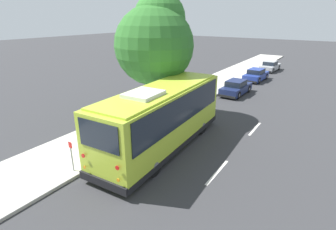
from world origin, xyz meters
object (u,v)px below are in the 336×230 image
parked_sedan_silver (270,66)px  sign_post_far (94,150)px  shuttle_bus (163,115)px  parked_sedan_navy (236,88)px  street_tree (155,40)px  parked_sedan_blue (256,75)px  sign_post_near (72,156)px

parked_sedan_silver → sign_post_far: (-28.89, 1.52, 0.06)m
shuttle_bus → parked_sedan_silver: (25.70, 0.39, -1.29)m
shuttle_bus → sign_post_far: (-3.19, 1.91, -1.23)m
shuttle_bus → sign_post_far: size_ratio=9.38×
parked_sedan_navy → street_tree: bearing=164.5°
parked_sedan_blue → street_tree: size_ratio=0.53×
parked_sedan_navy → sign_post_far: size_ratio=4.22×
parked_sedan_navy → parked_sedan_silver: size_ratio=0.98×
parked_sedan_silver → sign_post_far: parked_sedan_silver is taller
parked_sedan_blue → sign_post_near: 23.45m
parked_sedan_navy → street_tree: street_tree is taller
sign_post_near → sign_post_far: 1.27m
shuttle_bus → street_tree: size_ratio=1.17×
shuttle_bus → street_tree: street_tree is taller
parked_sedan_navy → parked_sedan_blue: size_ratio=1.00×
sign_post_near → sign_post_far: sign_post_near is taller
street_tree → sign_post_near: size_ratio=5.65×
parked_sedan_navy → street_tree: 10.33m
street_tree → sign_post_far: 8.28m
parked_sedan_silver → street_tree: bearing=176.6°
shuttle_bus → parked_sedan_navy: 12.42m
parked_sedan_navy → parked_sedan_blue: (6.61, 0.05, -0.00)m
parked_sedan_blue → parked_sedan_silver: 6.74m
shuttle_bus → street_tree: bearing=37.1°
sign_post_far → street_tree: bearing=9.1°
shuttle_bus → parked_sedan_silver: 25.74m
shuttle_bus → sign_post_far: shuttle_bus is taller
parked_sedan_navy → sign_post_near: sign_post_near is taller
shuttle_bus → street_tree: 5.78m
parked_sedan_navy → parked_sedan_blue: bearing=2.1°
sign_post_near → parked_sedan_blue: bearing=-3.8°
sign_post_far → parked_sedan_silver: bearing=-3.0°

